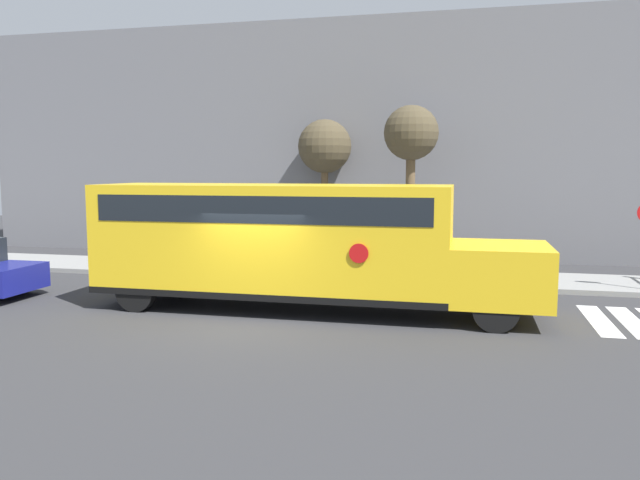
% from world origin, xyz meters
% --- Properties ---
extents(ground_plane, '(60.00, 60.00, 0.00)m').
position_xyz_m(ground_plane, '(0.00, 0.00, 0.00)').
color(ground_plane, '#333335').
extents(sidewalk_strip, '(44.00, 3.00, 0.15)m').
position_xyz_m(sidewalk_strip, '(0.00, 6.50, 0.07)').
color(sidewalk_strip, gray).
rests_on(sidewalk_strip, ground).
extents(building_backdrop, '(32.00, 4.00, 9.42)m').
position_xyz_m(building_backdrop, '(0.00, 13.00, 4.71)').
color(building_backdrop, slate).
rests_on(building_backdrop, ground).
extents(school_bus, '(11.07, 2.57, 3.15)m').
position_xyz_m(school_bus, '(0.58, 1.43, 1.79)').
color(school_bus, yellow).
rests_on(school_bus, ground).
extents(tree_near_sidewalk, '(1.95, 1.95, 5.79)m').
position_xyz_m(tree_near_sidewalk, '(2.82, 9.09, 4.65)').
color(tree_near_sidewalk, brown).
rests_on(tree_near_sidewalk, ground).
extents(tree_far_sidewalk, '(2.07, 2.07, 5.44)m').
position_xyz_m(tree_far_sidewalk, '(-0.59, 10.26, 4.33)').
color(tree_far_sidewalk, brown).
rests_on(tree_far_sidewalk, ground).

